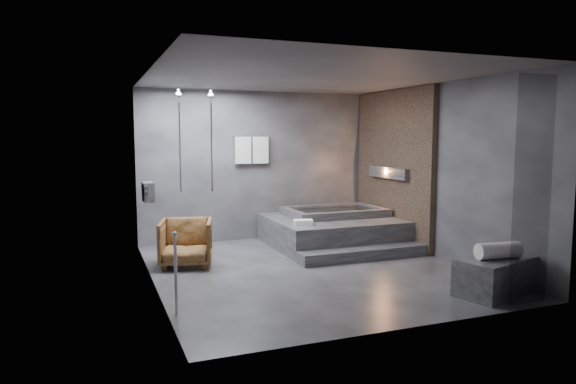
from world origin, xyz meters
name	(u,v)px	position (x,y,z in m)	size (l,w,h in m)	color
room	(328,152)	(0.40, 0.24, 1.73)	(5.00, 5.04, 2.82)	#2A2A2C
tub_deck	(332,231)	(1.05, 1.45, 0.25)	(2.20, 2.00, 0.50)	#2F2F31
tub_step	(364,254)	(1.05, 0.27, 0.09)	(2.20, 0.36, 0.18)	#2F2F31
concrete_bench	(495,276)	(1.67, -1.92, 0.23)	(1.02, 0.56, 0.46)	#2F3032
driftwood_chair	(186,243)	(-1.68, 0.89, 0.36)	(0.76, 0.78, 0.71)	#422710
rolled_towel	(498,251)	(1.68, -1.95, 0.56)	(0.20, 0.20, 0.57)	white
deck_towel	(303,222)	(0.28, 0.94, 0.54)	(0.30, 0.22, 0.08)	white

